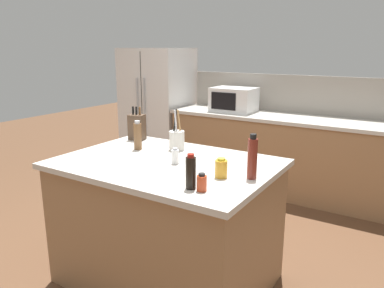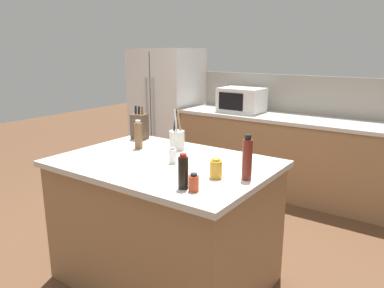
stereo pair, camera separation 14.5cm
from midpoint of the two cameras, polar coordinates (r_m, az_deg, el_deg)
name	(u,v)px [view 1 (the left image)]	position (r m, az deg, el deg)	size (l,w,h in m)	color
ground_plane	(168,278)	(3.07, -5.13, -19.68)	(14.00, 14.00, 0.00)	brown
back_counter_run	(297,157)	(4.56, 14.77, -1.90)	(3.16, 0.66, 0.94)	#936B47
wall_backsplash	(308,95)	(4.73, 16.48, 7.19)	(3.12, 0.03, 0.46)	gray
kitchen_island	(167,222)	(2.83, -5.35, -11.74)	(1.52, 1.07, 0.94)	#936B47
refrigerator	(158,109)	(5.47, -5.97, 5.32)	(0.90, 0.75, 1.72)	white
microwave	(234,100)	(4.74, 5.50, 6.75)	(0.53, 0.39, 0.30)	white
knife_block	(137,127)	(3.29, -9.64, 2.59)	(0.15, 0.12, 0.29)	#4C3828
utensil_crock	(177,140)	(2.93, -3.75, 0.67)	(0.12, 0.12, 0.32)	beige
soy_sauce_bottle	(191,172)	(2.12, -2.17, -4.34)	(0.06, 0.06, 0.21)	black
vinegar_bottle	(252,158)	(2.28, 7.39, -2.12)	(0.06, 0.06, 0.28)	maroon
salt_shaker	(175,156)	(2.59, -4.18, -1.89)	(0.05, 0.05, 0.11)	silver
honey_jar	(221,168)	(2.31, 2.67, -3.75)	(0.08, 0.08, 0.13)	gold
spice_jar_paprika	(202,183)	(2.10, -0.50, -5.95)	(0.06, 0.06, 0.10)	#B73D1E
pepper_grinder	(138,136)	(2.98, -9.67, 1.22)	(0.06, 0.06, 0.23)	brown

